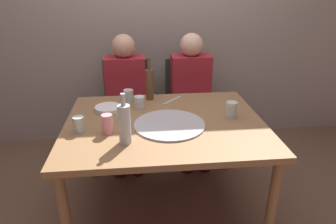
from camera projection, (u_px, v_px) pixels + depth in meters
ground_plane at (165, 207)px, 2.27m from camera, size 8.00×8.00×0.00m
back_wall at (153, 14)px, 2.88m from camera, size 6.00×0.10×2.60m
dining_table at (165, 131)px, 2.01m from camera, size 1.31×1.04×0.73m
pizza_tray at (170, 124)px, 1.92m from camera, size 0.46×0.46×0.01m
wine_bottle at (125, 123)px, 1.67m from camera, size 0.07×0.07×0.30m
beer_bottle at (149, 84)px, 2.30m from camera, size 0.06×0.06×0.33m
tumbler_near at (139, 102)px, 2.17m from camera, size 0.07×0.07×0.09m
tumbler_far at (79, 124)px, 1.82m from camera, size 0.07×0.07×0.10m
wine_glass at (129, 96)px, 2.28m from camera, size 0.07×0.07×0.10m
short_glass at (231, 109)px, 2.02m from camera, size 0.08×0.08×0.11m
soda_can at (107, 124)px, 1.80m from camera, size 0.07×0.07×0.12m
plate_stack at (108, 109)px, 2.14m from camera, size 0.19×0.19×0.03m
table_knife at (172, 100)px, 2.32m from camera, size 0.16×0.17×0.01m
chair_left at (127, 102)px, 2.88m from camera, size 0.44×0.44×0.90m
chair_right at (189, 100)px, 2.93m from camera, size 0.44×0.44×0.90m
guest_in_sweater at (126, 95)px, 2.69m from camera, size 0.36×0.56×1.17m
guest_in_beanie at (192, 93)px, 2.75m from camera, size 0.36×0.56×1.17m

